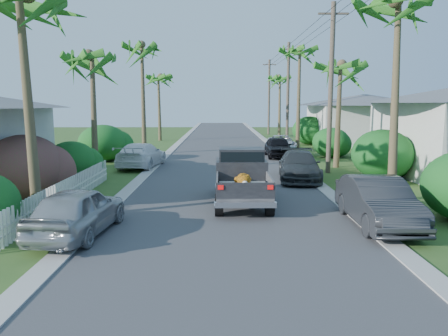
{
  "coord_description": "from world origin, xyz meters",
  "views": [
    {
      "loc": [
        -0.29,
        -10.59,
        3.76
      ],
      "look_at": [
        -0.16,
        5.38,
        1.4
      ],
      "focal_mm": 35.0,
      "sensor_mm": 36.0,
      "label": 1
    }
  ],
  "objects_px": {
    "parked_car_rn": "(378,202)",
    "utility_pole_b": "(331,88)",
    "palm_r_a": "(401,2)",
    "palm_r_b": "(340,65)",
    "parked_car_rd": "(282,143)",
    "palm_l_c": "(142,46)",
    "palm_l_b": "(91,56)",
    "palm_r_d": "(280,77)",
    "parked_car_rf": "(278,147)",
    "palm_l_d": "(159,77)",
    "utility_pole_c": "(288,94)",
    "palm_r_c": "(300,50)",
    "house_right_far": "(364,121)",
    "parked_car_rm": "(299,166)",
    "parked_car_lf": "(141,155)",
    "pickup_truck": "(241,176)",
    "utility_pole_d": "(269,97)",
    "parked_car_ln": "(78,211)"
  },
  "relations": [
    {
      "from": "parked_car_rn",
      "to": "utility_pole_b",
      "type": "distance_m",
      "value": 11.21
    },
    {
      "from": "utility_pole_c",
      "to": "utility_pole_d",
      "type": "height_order",
      "value": "same"
    },
    {
      "from": "palm_r_d",
      "to": "utility_pole_b",
      "type": "relative_size",
      "value": 0.89
    },
    {
      "from": "palm_r_c",
      "to": "utility_pole_b",
      "type": "relative_size",
      "value": 1.04
    },
    {
      "from": "utility_pole_d",
      "to": "palm_r_c",
      "type": "bearing_deg",
      "value": -87.98
    },
    {
      "from": "palm_r_c",
      "to": "utility_pole_c",
      "type": "xyz_separation_m",
      "value": [
        -0.6,
        2.0,
        -3.51
      ]
    },
    {
      "from": "palm_l_b",
      "to": "parked_car_lf",
      "type": "bearing_deg",
      "value": 60.39
    },
    {
      "from": "parked_car_lf",
      "to": "utility_pole_d",
      "type": "xyz_separation_m",
      "value": [
        10.6,
        27.83,
        3.88
      ]
    },
    {
      "from": "parked_car_rf",
      "to": "house_right_far",
      "type": "relative_size",
      "value": 0.47
    },
    {
      "from": "parked_car_rf",
      "to": "parked_car_lf",
      "type": "distance_m",
      "value": 10.02
    },
    {
      "from": "parked_car_rd",
      "to": "utility_pole_c",
      "type": "xyz_separation_m",
      "value": [
        1.01,
        3.81,
        3.98
      ]
    },
    {
      "from": "palm_l_c",
      "to": "palm_r_a",
      "type": "bearing_deg",
      "value": -52.45
    },
    {
      "from": "parked_car_lf",
      "to": "parked_car_rd",
      "type": "bearing_deg",
      "value": -129.96
    },
    {
      "from": "parked_car_lf",
      "to": "house_right_far",
      "type": "height_order",
      "value": "house_right_far"
    },
    {
      "from": "parked_car_rf",
      "to": "utility_pole_c",
      "type": "bearing_deg",
      "value": 77.35
    },
    {
      "from": "parked_car_rf",
      "to": "house_right_far",
      "type": "bearing_deg",
      "value": 47.5
    },
    {
      "from": "parked_car_rn",
      "to": "parked_car_rd",
      "type": "relative_size",
      "value": 1.01
    },
    {
      "from": "parked_car_rn",
      "to": "house_right_far",
      "type": "xyz_separation_m",
      "value": [
        8.43,
        27.47,
        1.38
      ]
    },
    {
      "from": "palm_l_d",
      "to": "palm_r_b",
      "type": "bearing_deg",
      "value": -55.41
    },
    {
      "from": "parked_car_rf",
      "to": "utility_pole_b",
      "type": "bearing_deg",
      "value": -75.22
    },
    {
      "from": "palm_r_c",
      "to": "utility_pole_c",
      "type": "height_order",
      "value": "palm_r_c"
    },
    {
      "from": "parked_car_rn",
      "to": "pickup_truck",
      "type": "bearing_deg",
      "value": 140.71
    },
    {
      "from": "palm_r_a",
      "to": "palm_r_b",
      "type": "distance_m",
      "value": 9.12
    },
    {
      "from": "palm_l_b",
      "to": "palm_r_d",
      "type": "xyz_separation_m",
      "value": [
        13.3,
        28.0,
        0.59
      ]
    },
    {
      "from": "parked_car_rn",
      "to": "utility_pole_b",
      "type": "xyz_separation_m",
      "value": [
        1.03,
        10.47,
        3.86
      ]
    },
    {
      "from": "palm_l_b",
      "to": "pickup_truck",
      "type": "bearing_deg",
      "value": -39.62
    },
    {
      "from": "utility_pole_c",
      "to": "parked_car_rn",
      "type": "bearing_deg",
      "value": -92.32
    },
    {
      "from": "palm_r_c",
      "to": "house_right_far",
      "type": "height_order",
      "value": "palm_r_c"
    },
    {
      "from": "palm_r_b",
      "to": "house_right_far",
      "type": "xyz_separation_m",
      "value": [
        6.4,
        15.0,
        -3.83
      ]
    },
    {
      "from": "parked_car_rf",
      "to": "palm_r_d",
      "type": "bearing_deg",
      "value": 82.43
    },
    {
      "from": "parked_car_lf",
      "to": "palm_r_c",
      "type": "relative_size",
      "value": 0.53
    },
    {
      "from": "utility_pole_b",
      "to": "utility_pole_c",
      "type": "distance_m",
      "value": 15.0
    },
    {
      "from": "parked_car_rn",
      "to": "palm_l_b",
      "type": "bearing_deg",
      "value": 141.04
    },
    {
      "from": "palm_r_b",
      "to": "palm_r_c",
      "type": "distance_m",
      "value": 11.22
    },
    {
      "from": "palm_l_d",
      "to": "palm_r_a",
      "type": "bearing_deg",
      "value": -65.43
    },
    {
      "from": "parked_car_rm",
      "to": "palm_r_a",
      "type": "distance_m",
      "value": 8.66
    },
    {
      "from": "parked_car_lf",
      "to": "palm_l_c",
      "type": "relative_size",
      "value": 0.54
    },
    {
      "from": "parked_car_rn",
      "to": "palm_l_d",
      "type": "relative_size",
      "value": 0.58
    },
    {
      "from": "parked_car_rm",
      "to": "palm_l_b",
      "type": "relative_size",
      "value": 0.65
    },
    {
      "from": "parked_car_rd",
      "to": "palm_l_c",
      "type": "relative_size",
      "value": 0.48
    },
    {
      "from": "parked_car_rf",
      "to": "palm_l_d",
      "type": "height_order",
      "value": "palm_l_d"
    },
    {
      "from": "palm_r_b",
      "to": "house_right_far",
      "type": "distance_m",
      "value": 16.75
    },
    {
      "from": "palm_r_a",
      "to": "palm_r_c",
      "type": "xyz_separation_m",
      "value": [
        -0.1,
        20.0,
        0.69
      ]
    },
    {
      "from": "parked_car_rf",
      "to": "palm_r_a",
      "type": "xyz_separation_m",
      "value": [
        2.52,
        -14.0,
        6.7
      ]
    },
    {
      "from": "palm_l_d",
      "to": "palm_r_d",
      "type": "bearing_deg",
      "value": 24.78
    },
    {
      "from": "utility_pole_c",
      "to": "palm_r_d",
      "type": "bearing_deg",
      "value": 85.71
    },
    {
      "from": "parked_car_rd",
      "to": "palm_r_c",
      "type": "distance_m",
      "value": 7.87
    },
    {
      "from": "parked_car_ln",
      "to": "parked_car_lf",
      "type": "xyz_separation_m",
      "value": [
        -0.62,
        13.58,
        0.01
      ]
    },
    {
      "from": "parked_car_rf",
      "to": "palm_r_d",
      "type": "height_order",
      "value": "palm_r_d"
    },
    {
      "from": "utility_pole_d",
      "to": "parked_car_lf",
      "type": "bearing_deg",
      "value": -110.85
    }
  ]
}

